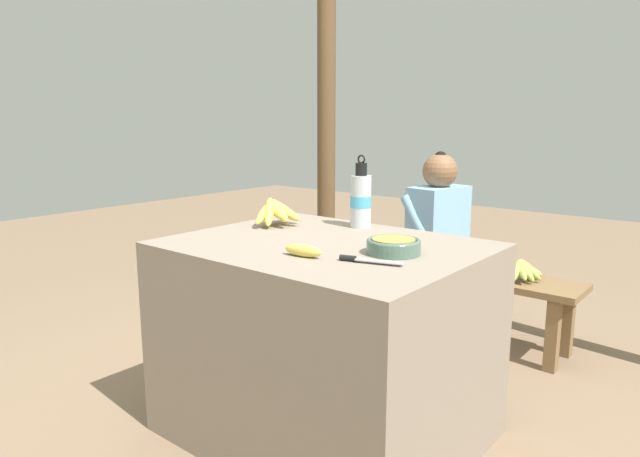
# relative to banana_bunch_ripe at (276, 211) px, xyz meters

# --- Properties ---
(ground_plane) EXTENTS (12.00, 12.00, 0.00)m
(ground_plane) POSITION_rel_banana_bunch_ripe_xyz_m (0.39, -0.14, -0.84)
(ground_plane) COLOR #846B51
(market_counter) EXTENTS (1.14, 0.89, 0.78)m
(market_counter) POSITION_rel_banana_bunch_ripe_xyz_m (0.39, -0.14, -0.45)
(market_counter) COLOR gray
(market_counter) RESTS_ON ground_plane
(banana_bunch_ripe) EXTENTS (0.19, 0.27, 0.13)m
(banana_bunch_ripe) POSITION_rel_banana_bunch_ripe_xyz_m (0.00, 0.00, 0.00)
(banana_bunch_ripe) COLOR #4C381E
(banana_bunch_ripe) RESTS_ON market_counter
(serving_bowl) EXTENTS (0.19, 0.19, 0.05)m
(serving_bowl) POSITION_rel_banana_bunch_ripe_xyz_m (0.68, -0.12, -0.03)
(serving_bowl) COLOR #4C6B5B
(serving_bowl) RESTS_ON market_counter
(water_bottle) EXTENTS (0.09, 0.09, 0.31)m
(water_bottle) POSITION_rel_banana_bunch_ripe_xyz_m (0.31, 0.20, 0.06)
(water_bottle) COLOR silver
(water_bottle) RESTS_ON market_counter
(loose_banana_front) EXTENTS (0.15, 0.06, 0.04)m
(loose_banana_front) POSITION_rel_banana_bunch_ripe_xyz_m (0.46, -0.36, -0.04)
(loose_banana_front) COLOR #E0C64C
(loose_banana_front) RESTS_ON market_counter
(knife) EXTENTS (0.21, 0.08, 0.02)m
(knife) POSITION_rel_banana_bunch_ripe_xyz_m (0.66, -0.29, -0.05)
(knife) COLOR #BCBCC1
(knife) RESTS_ON market_counter
(wooden_bench) EXTENTS (1.46, 0.32, 0.41)m
(wooden_bench) POSITION_rel_banana_bunch_ripe_xyz_m (0.28, 1.12, -0.51)
(wooden_bench) COLOR brown
(wooden_bench) RESTS_ON ground_plane
(seated_vendor) EXTENTS (0.44, 0.42, 1.06)m
(seated_vendor) POSITION_rel_banana_bunch_ripe_xyz_m (0.17, 1.10, -0.23)
(seated_vendor) COLOR #473828
(seated_vendor) RESTS_ON ground_plane
(banana_bunch_green) EXTENTS (0.15, 0.27, 0.12)m
(banana_bunch_green) POSITION_rel_banana_bunch_ripe_xyz_m (0.71, 1.12, -0.38)
(banana_bunch_green) COLOR #4C381E
(banana_bunch_green) RESTS_ON wooden_bench
(support_post_near) EXTENTS (0.13, 0.13, 2.46)m
(support_post_near) POSITION_rel_banana_bunch_ripe_xyz_m (-0.85, 1.42, 0.39)
(support_post_near) COLOR brown
(support_post_near) RESTS_ON ground_plane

